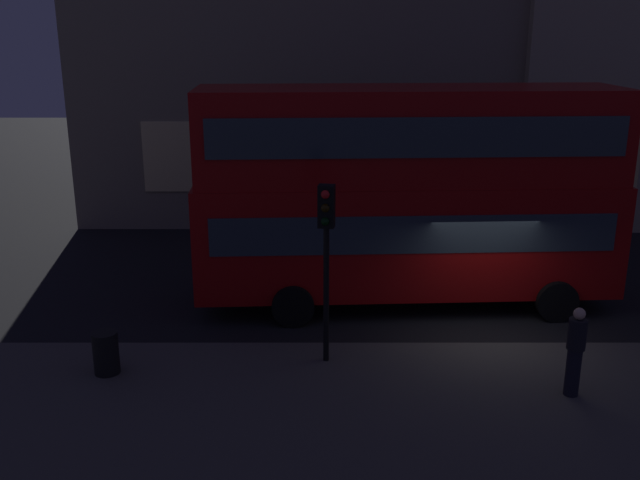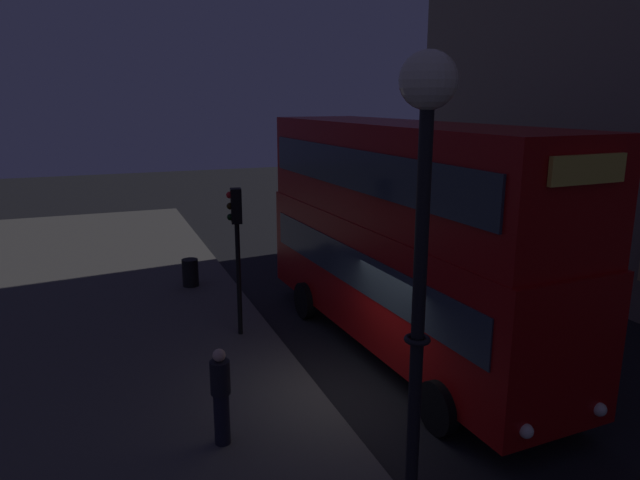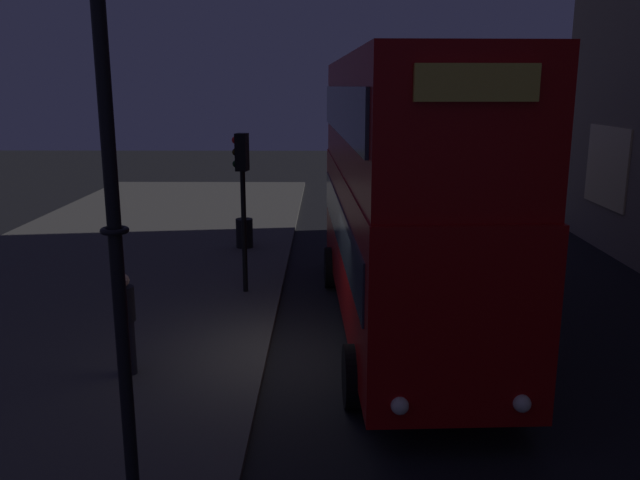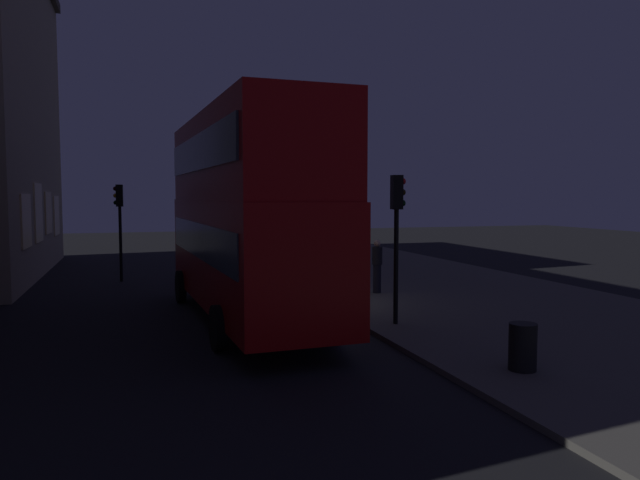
# 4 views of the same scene
# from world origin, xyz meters

# --- Properties ---
(ground_plane) EXTENTS (80.00, 80.00, 0.00)m
(ground_plane) POSITION_xyz_m (0.00, 0.00, 0.00)
(ground_plane) COLOR black
(sidewalk_slab) EXTENTS (44.00, 9.63, 0.12)m
(sidewalk_slab) POSITION_xyz_m (0.00, -5.35, 0.06)
(sidewalk_slab) COLOR #4C4944
(sidewalk_slab) RESTS_ON ground
(double_decker_bus) EXTENTS (10.47, 3.17, 5.43)m
(double_decker_bus) POSITION_xyz_m (-1.69, 2.05, 3.03)
(double_decker_bus) COLOR #9E0C0C
(double_decker_bus) RESTS_ON ground
(traffic_light_near_kerb) EXTENTS (0.36, 0.38, 3.74)m
(traffic_light_near_kerb) POSITION_xyz_m (-3.69, -1.40, 2.81)
(traffic_light_near_kerb) COLOR black
(traffic_light_near_kerb) RESTS_ON sidewalk_slab
(street_lamp) EXTENTS (0.56, 0.56, 6.28)m
(street_lamp) POSITION_xyz_m (5.06, -1.52, 4.87)
(street_lamp) COLOR black
(street_lamp) RESTS_ON sidewalk_slab
(pedestrian) EXTENTS (0.34, 0.34, 1.76)m
(pedestrian) POSITION_xyz_m (0.93, -2.82, 1.03)
(pedestrian) COLOR black
(pedestrian) RESTS_ON sidewalk_slab
(litter_bin) EXTENTS (0.51, 0.51, 0.87)m
(litter_bin) POSITION_xyz_m (-8.09, -1.93, 0.56)
(litter_bin) COLOR black
(litter_bin) RESTS_ON sidewalk_slab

